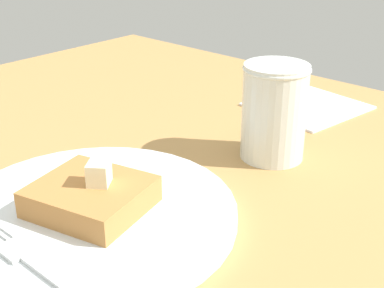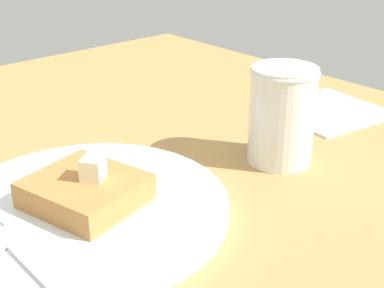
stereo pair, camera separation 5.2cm
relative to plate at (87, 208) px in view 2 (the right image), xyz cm
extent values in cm
cube|color=#B0834A|center=(-2.29, -2.29, -2.13)|extent=(107.54, 107.54, 2.79)
cylinder|color=silver|center=(0.00, 0.00, -0.09)|extent=(25.75, 25.75, 1.28)
torus|color=brown|center=(0.00, 0.00, 0.15)|extent=(25.75, 25.75, 0.80)
cube|color=#B3783D|center=(0.00, 0.00, 1.76)|extent=(10.56, 11.15, 2.42)
cube|color=#F6F1CA|center=(0.65, -0.55, 3.98)|extent=(2.72, 2.68, 2.03)
cube|color=silver|center=(-7.96, -7.13, 0.73)|extent=(0.92, 10.00, 0.36)
cube|color=silver|center=(-7.95, -0.73, 0.73)|extent=(2.21, 2.80, 0.36)
cylinder|color=#5C260C|center=(21.66, -4.27, 3.33)|extent=(6.42, 6.42, 8.13)
cylinder|color=silver|center=(21.66, -4.27, 4.54)|extent=(6.98, 6.98, 10.54)
torus|color=silver|center=(21.66, -4.27, 9.36)|extent=(7.20, 7.20, 0.50)
cube|color=white|center=(38.00, 0.90, -0.58)|extent=(15.41, 14.84, 0.30)
camera|label=1|loc=(-24.15, -33.67, 25.28)|focal=50.00mm
camera|label=2|loc=(-20.48, -37.32, 25.28)|focal=50.00mm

